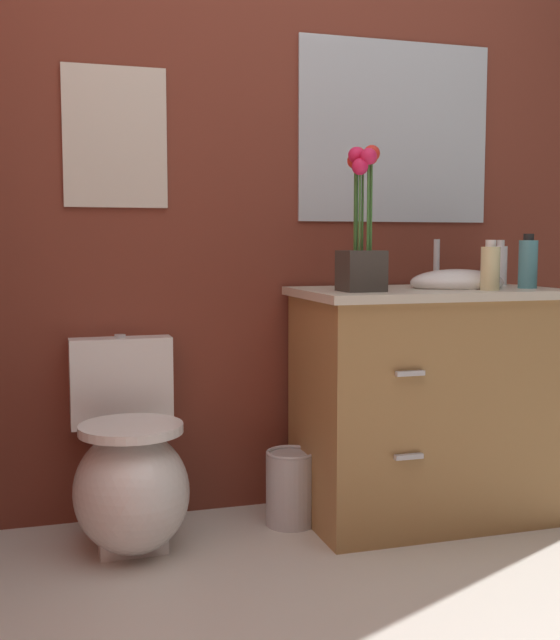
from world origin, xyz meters
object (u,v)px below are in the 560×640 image
soap_bottle (528,263)px  wall_poster (115,137)px  hand_wash_bottle (500,265)px  toilet (130,474)px  vanity_cabinet (426,400)px  wall_mirror (395,132)px  lotion_bottle (490,267)px  flower_vase (362,232)px  trash_bin (291,487)px

soap_bottle → wall_poster: 1.56m
hand_wash_bottle → toilet: bearing=-176.2°
vanity_cabinet → wall_mirror: (-0.00, 0.29, 1.01)m
toilet → hand_wash_bottle: size_ratio=3.90×
vanity_cabinet → lotion_bottle: 0.54m
wall_poster → lotion_bottle: bearing=-19.8°
soap_bottle → vanity_cabinet: bearing=165.4°
flower_vase → soap_bottle: size_ratio=2.48×
vanity_cabinet → lotion_bottle: (0.16, -0.15, 0.49)m
toilet → vanity_cabinet: vanity_cabinet is taller
vanity_cabinet → wall_mirror: bearing=90.5°
flower_vase → lotion_bottle: bearing=-8.8°
toilet → vanity_cabinet: 1.10m
lotion_bottle → hand_wash_bottle: (0.22, 0.28, 0.00)m
wall_poster → wall_mirror: size_ratio=0.62×
wall_poster → wall_mirror: (1.08, 0.00, 0.06)m
soap_bottle → trash_bin: soap_bottle is taller
flower_vase → vanity_cabinet: bearing=15.6°
vanity_cabinet → hand_wash_bottle: bearing=18.3°
wall_mirror → flower_vase: bearing=-128.2°
toilet → wall_poster: (-0.00, 0.27, 1.15)m
wall_poster → hand_wash_bottle: bearing=-6.6°
hand_wash_bottle → trash_bin: (-0.89, -0.07, -0.79)m
flower_vase → hand_wash_bottle: 0.72m
trash_bin → wall_mirror: wall_mirror is taller
toilet → vanity_cabinet: size_ratio=0.67×
toilet → wall_mirror: (1.08, 0.27, 1.21)m
lotion_bottle → trash_bin: size_ratio=0.65×
wall_poster → trash_bin: bearing=-22.4°
trash_bin → wall_mirror: (0.51, 0.24, 1.31)m
lotion_bottle → trash_bin: bearing=162.5°
vanity_cabinet → trash_bin: size_ratio=3.79×
wall_poster → wall_mirror: bearing=0.0°
soap_bottle → wall_poster: bearing=165.0°
wall_mirror → hand_wash_bottle: bearing=-24.1°
flower_vase → wall_mirror: size_ratio=0.62×
lotion_bottle → wall_poster: bearing=160.2°
wall_mirror → wall_poster: bearing=180.0°
soap_bottle → wall_poster: (-1.44, 0.39, 0.45)m
toilet → soap_bottle: bearing=-4.7°
toilet → trash_bin: bearing=3.0°
trash_bin → wall_poster: size_ratio=0.55×
toilet → trash_bin: (0.58, 0.03, -0.11)m
toilet → wall_poster: size_ratio=1.40×
hand_wash_bottle → vanity_cabinet: bearing=-161.7°
toilet → lotion_bottle: size_ratio=3.91×
trash_bin → wall_poster: 1.40m
soap_bottle → hand_wash_bottle: (0.02, 0.22, -0.01)m
toilet → flower_vase: 1.13m
toilet → lotion_bottle: 1.43m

